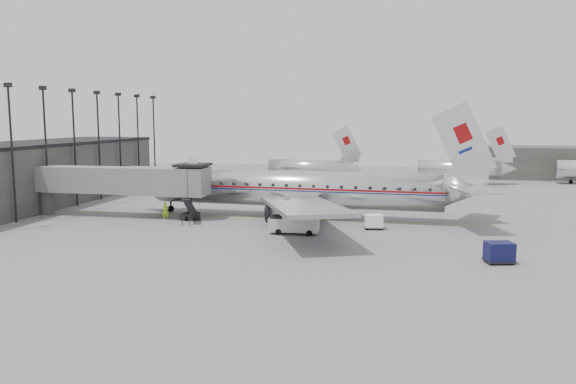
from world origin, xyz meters
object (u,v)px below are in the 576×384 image
service_van (295,222)px  baggage_cart_white (374,221)px  ramp_worker (166,211)px  airliner (302,189)px  baggage_cart_navy (499,252)px

service_van → baggage_cart_white: size_ratio=2.35×
service_van → ramp_worker: size_ratio=2.54×
service_van → ramp_worker: bearing=161.4°
airliner → baggage_cart_white: (8.55, -5.17, -2.55)m
baggage_cart_navy → baggage_cart_white: baggage_cart_navy is taller
airliner → service_van: bearing=-81.1°
service_van → baggage_cart_navy: size_ratio=1.97×
service_van → baggage_cart_white: (7.61, 4.00, -0.41)m
airliner → service_van: airliner is taller
airliner → ramp_worker: (-14.97, -4.17, -2.38)m
baggage_cart_navy → airliner: bearing=123.4°
airliner → baggage_cart_navy: (19.03, -17.17, -2.44)m
baggage_cart_navy → ramp_worker: bearing=144.5°
baggage_cart_navy → ramp_worker: 36.40m
service_van → baggage_cart_navy: service_van is taller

